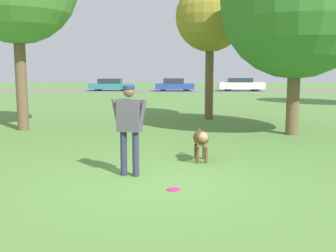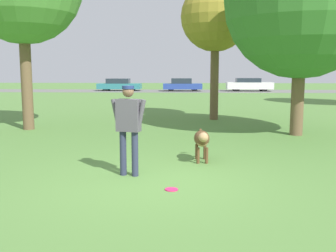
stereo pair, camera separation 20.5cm
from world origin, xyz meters
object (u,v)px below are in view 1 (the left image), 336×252
dog (201,139)px  tree_mid_center (210,18)px  parked_car_blue (174,85)px  parked_car_white (241,85)px  tree_near_right (297,2)px  parked_car_teal (111,85)px  person (129,122)px  frisbee (174,189)px

dog → tree_mid_center: tree_mid_center is taller
parked_car_blue → tree_mid_center: bearing=-88.6°
parked_car_blue → parked_car_white: size_ratio=0.87×
dog → tree_near_right: (3.18, 3.92, 3.66)m
dog → parked_car_teal: parked_car_teal is taller
parked_car_white → parked_car_blue: bearing=-178.2°
person → parked_car_blue: person is taller
person → dog: 2.01m
tree_near_right → parked_car_blue: 27.95m
person → parked_car_teal: 33.51m
tree_near_right → parked_car_blue: tree_near_right is taller
tree_near_right → parked_car_white: bearing=84.2°
tree_mid_center → parked_car_blue: bearing=94.0°
parked_car_teal → person: bearing=-79.4°
parked_car_teal → parked_car_blue: parked_car_blue is taller
parked_car_white → tree_near_right: bearing=-95.4°
parked_car_blue → tree_near_right: bearing=-84.3°
parked_car_teal → parked_car_white: bearing=-0.4°
dog → tree_near_right: tree_near_right is taller
parked_car_white → person: bearing=-102.4°
tree_mid_center → parked_car_white: (5.15, 23.63, -3.55)m
person → parked_car_teal: size_ratio=0.39×
frisbee → tree_mid_center: tree_mid_center is taller
tree_near_right → person: bearing=-131.9°
parked_car_blue → dog: bearing=-91.1°
person → tree_mid_center: bearing=90.4°
dog → frisbee: size_ratio=4.92×
tree_near_right → parked_car_blue: bearing=98.3°
tree_near_right → frisbee: bearing=-121.8°
person → dog: size_ratio=1.56×
frisbee → tree_near_right: 8.29m
parked_car_white → tree_mid_center: bearing=-102.0°
dog → parked_car_blue: bearing=178.9°
parked_car_teal → parked_car_white: parked_car_white is taller
dog → parked_car_teal: bearing=-169.6°
parked_car_teal → parked_car_blue: bearing=-2.8°
dog → tree_mid_center: size_ratio=0.20×
dog → frisbee: 2.30m
parked_car_white → frisbee: bearing=-100.7°
person → tree_mid_center: (2.28, 9.15, 3.15)m
tree_mid_center → parked_car_white: tree_mid_center is taller
parked_car_teal → frisbee: bearing=-78.3°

